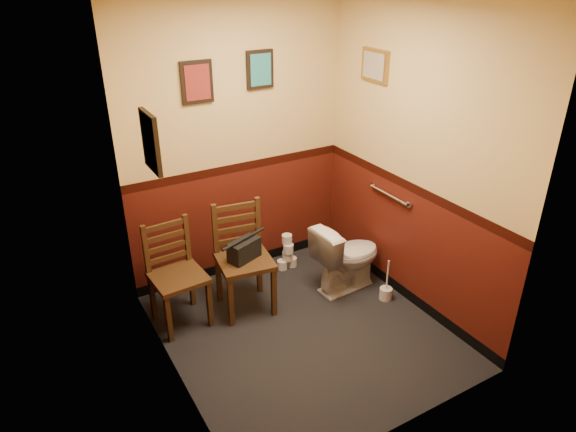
% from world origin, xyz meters
% --- Properties ---
extents(floor, '(2.20, 2.40, 0.00)m').
position_xyz_m(floor, '(0.00, 0.00, 0.00)').
color(floor, black).
rests_on(floor, ground).
extents(wall_back, '(2.20, 0.00, 2.70)m').
position_xyz_m(wall_back, '(0.00, 1.20, 1.35)').
color(wall_back, '#4E160E').
rests_on(wall_back, ground).
extents(wall_front, '(2.20, 0.00, 2.70)m').
position_xyz_m(wall_front, '(0.00, -1.20, 1.35)').
color(wall_front, '#4E160E').
rests_on(wall_front, ground).
extents(wall_left, '(0.00, 2.40, 2.70)m').
position_xyz_m(wall_left, '(-1.10, 0.00, 1.35)').
color(wall_left, '#4E160E').
rests_on(wall_left, ground).
extents(wall_right, '(0.00, 2.40, 2.70)m').
position_xyz_m(wall_right, '(1.10, 0.00, 1.35)').
color(wall_right, '#4E160E').
rests_on(wall_right, ground).
extents(grab_bar, '(0.05, 0.56, 0.06)m').
position_xyz_m(grab_bar, '(1.07, 0.25, 0.95)').
color(grab_bar, silver).
rests_on(grab_bar, wall_right).
extents(framed_print_back_a, '(0.28, 0.04, 0.36)m').
position_xyz_m(framed_print_back_a, '(-0.35, 1.18, 1.95)').
color(framed_print_back_a, black).
rests_on(framed_print_back_a, wall_back).
extents(framed_print_back_b, '(0.26, 0.04, 0.34)m').
position_xyz_m(framed_print_back_b, '(0.25, 1.18, 2.00)').
color(framed_print_back_b, black).
rests_on(framed_print_back_b, wall_back).
extents(framed_print_left, '(0.04, 0.30, 0.38)m').
position_xyz_m(framed_print_left, '(-1.08, 0.10, 1.85)').
color(framed_print_left, black).
rests_on(framed_print_left, wall_left).
extents(framed_print_right, '(0.04, 0.34, 0.28)m').
position_xyz_m(framed_print_right, '(1.08, 0.60, 2.05)').
color(framed_print_right, olive).
rests_on(framed_print_right, wall_right).
extents(toilet, '(0.71, 0.43, 0.67)m').
position_xyz_m(toilet, '(0.72, 0.37, 0.34)').
color(toilet, white).
rests_on(toilet, floor).
extents(toilet_brush, '(0.12, 0.12, 0.42)m').
position_xyz_m(toilet_brush, '(0.92, 0.01, 0.07)').
color(toilet_brush, silver).
rests_on(toilet_brush, floor).
extents(chair_left, '(0.46, 0.46, 0.93)m').
position_xyz_m(chair_left, '(-0.85, 0.68, 0.46)').
color(chair_left, brown).
rests_on(chair_left, floor).
extents(chair_right, '(0.52, 0.52, 0.99)m').
position_xyz_m(chair_right, '(-0.26, 0.59, 0.50)').
color(chair_right, brown).
rests_on(chair_right, floor).
extents(handbag, '(0.32, 0.24, 0.21)m').
position_xyz_m(handbag, '(-0.27, 0.55, 0.61)').
color(handbag, black).
rests_on(handbag, chair_right).
extents(tp_stack, '(0.22, 0.13, 0.38)m').
position_xyz_m(tp_stack, '(0.40, 0.95, 0.16)').
color(tp_stack, silver).
rests_on(tp_stack, floor).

